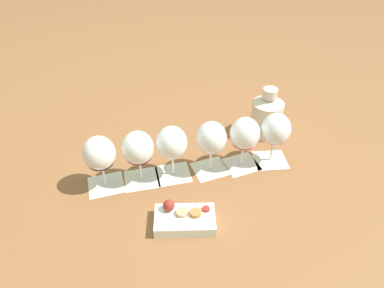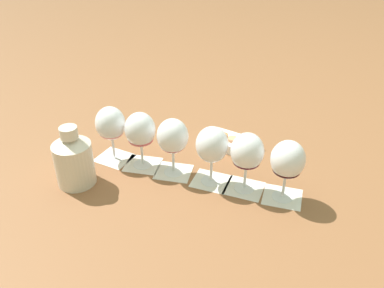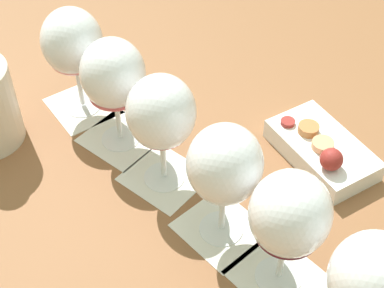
{
  "view_description": "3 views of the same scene",
  "coord_description": "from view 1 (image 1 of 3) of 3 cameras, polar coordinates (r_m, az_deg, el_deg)",
  "views": [
    {
      "loc": [
        0.79,
        0.35,
        0.81
      ],
      "look_at": [
        -0.0,
        0.0,
        0.12
      ],
      "focal_mm": 32.0,
      "sensor_mm": 36.0,
      "label": 1
    },
    {
      "loc": [
        -0.57,
        -0.89,
        0.78
      ],
      "look_at": [
        -0.0,
        0.0,
        0.12
      ],
      "focal_mm": 38.0,
      "sensor_mm": 36.0,
      "label": 2
    },
    {
      "loc": [
        -0.06,
        -0.55,
        0.68
      ],
      "look_at": [
        -0.0,
        0.0,
        0.12
      ],
      "focal_mm": 55.0,
      "sensor_mm": 36.0,
      "label": 3
    }
  ],
  "objects": [
    {
      "name": "tasting_card_1",
      "position": [
        1.23,
        8.19,
        -3.37
      ],
      "size": [
        0.15,
        0.15,
        0.0
      ],
      "color": "silver",
      "rests_on": "ground_plane"
    },
    {
      "name": "snack_dish",
      "position": [
        1.02,
        -1.32,
        -12.38
      ],
      "size": [
        0.17,
        0.2,
        0.07
      ],
      "color": "white",
      "rests_on": "ground_plane"
    },
    {
      "name": "wine_glass_0",
      "position": [
        1.19,
        13.74,
        2.08
      ],
      "size": [
        0.1,
        0.1,
        0.19
      ],
      "color": "white",
      "rests_on": "tasting_card_0"
    },
    {
      "name": "tasting_card_4",
      "position": [
        1.17,
        -8.36,
        -5.81
      ],
      "size": [
        0.15,
        0.15,
        0.0
      ],
      "color": "silver",
      "rests_on": "ground_plane"
    },
    {
      "name": "wine_glass_2",
      "position": [
        1.12,
        3.25,
        0.71
      ],
      "size": [
        0.1,
        0.1,
        0.19
      ],
      "color": "white",
      "rests_on": "tasting_card_2"
    },
    {
      "name": "wine_glass_3",
      "position": [
        1.1,
        -3.38,
        -0.11
      ],
      "size": [
        0.1,
        0.1,
        0.19
      ],
      "color": "white",
      "rests_on": "tasting_card_3"
    },
    {
      "name": "ground_plane",
      "position": [
        1.19,
        -0.1,
        -4.69
      ],
      "size": [
        8.0,
        8.0,
        0.0
      ],
      "primitive_type": "plane",
      "color": "brown"
    },
    {
      "name": "tasting_card_2",
      "position": [
        1.2,
        3.03,
        -4.15
      ],
      "size": [
        0.15,
        0.15,
        0.0
      ],
      "color": "silver",
      "rests_on": "ground_plane"
    },
    {
      "name": "tasting_card_5",
      "position": [
        1.18,
        -14.12,
        -6.59
      ],
      "size": [
        0.15,
        0.15,
        0.0
      ],
      "color": "silver",
      "rests_on": "ground_plane"
    },
    {
      "name": "wine_glass_1",
      "position": [
        1.15,
        8.77,
        1.45
      ],
      "size": [
        0.1,
        0.1,
        0.19
      ],
      "color": "white",
      "rests_on": "tasting_card_1"
    },
    {
      "name": "ceramic_vase",
      "position": [
        1.34,
        12.32,
        4.76
      ],
      "size": [
        0.12,
        0.12,
        0.2
      ],
      "color": "beige",
      "rests_on": "ground_plane"
    },
    {
      "name": "wine_glass_5",
      "position": [
        1.09,
        -15.14,
        -1.8
      ],
      "size": [
        0.1,
        0.1,
        0.19
      ],
      "color": "white",
      "rests_on": "tasting_card_5"
    },
    {
      "name": "wine_glass_4",
      "position": [
        1.09,
        -8.97,
        -0.95
      ],
      "size": [
        0.1,
        0.1,
        0.19
      ],
      "color": "white",
      "rests_on": "tasting_card_4"
    },
    {
      "name": "tasting_card_3",
      "position": [
        1.18,
        -3.15,
        -4.99
      ],
      "size": [
        0.15,
        0.15,
        0.0
      ],
      "color": "silver",
      "rests_on": "ground_plane"
    },
    {
      "name": "tasting_card_0",
      "position": [
        1.26,
        12.88,
        -2.61
      ],
      "size": [
        0.15,
        0.15,
        0.0
      ],
      "color": "silver",
      "rests_on": "ground_plane"
    }
  ]
}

